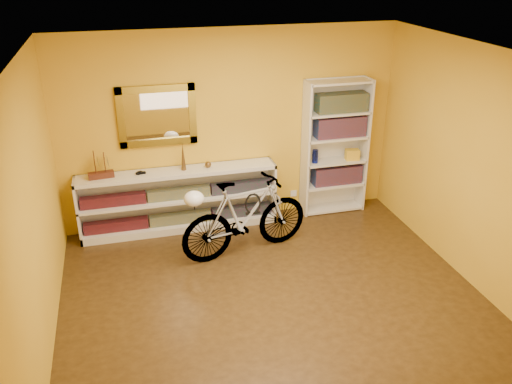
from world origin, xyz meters
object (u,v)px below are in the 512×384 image
object	(u,v)px
bookcase	(335,148)
bicycle	(246,216)
console_unit	(179,200)
helmet	(194,199)

from	to	relation	value
bookcase	bicycle	size ratio (longest dim) A/B	1.12
console_unit	helmet	distance (m)	1.06
bookcase	helmet	distance (m)	2.34
console_unit	bookcase	bearing A→B (deg)	0.65
bookcase	bicycle	distance (m)	1.77
console_unit	bicycle	xyz separation A→B (m)	(0.71, -0.82, 0.07)
bicycle	helmet	distance (m)	0.75
bookcase	helmet	bearing A→B (deg)	-155.13
bookcase	bicycle	world-z (taller)	bookcase
bicycle	helmet	bearing A→B (deg)	90.00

